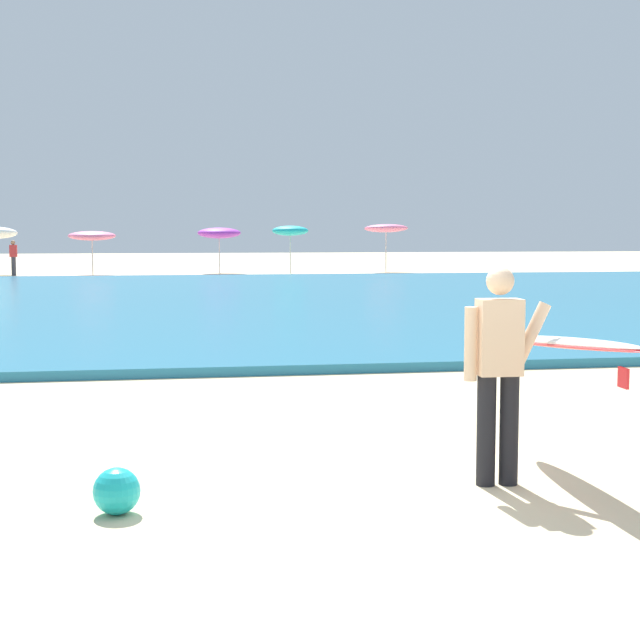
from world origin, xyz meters
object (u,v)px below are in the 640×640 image
(beach_umbrella_3, at_px, (219,233))
(surfer_with_board, at_px, (531,355))
(beach_ball, at_px, (117,491))
(beachgoer_near_row_left, at_px, (13,257))
(beach_umbrella_4, at_px, (290,231))
(beach_umbrella_5, at_px, (386,228))
(beach_umbrella_2, at_px, (92,236))

(beach_umbrella_3, bearing_deg, surfer_with_board, -90.01)
(beach_ball, bearing_deg, beachgoer_near_row_left, 99.09)
(surfer_with_board, bearing_deg, beach_ball, -174.60)
(beach_ball, bearing_deg, beach_umbrella_4, 80.30)
(surfer_with_board, xyz_separation_m, beach_umbrella_5, (8.08, 38.36, 1.09))
(beach_umbrella_5, bearing_deg, surfer_with_board, -101.89)
(surfer_with_board, bearing_deg, beachgoer_near_row_left, 103.85)
(beach_umbrella_5, bearing_deg, beach_ball, -106.27)
(beach_umbrella_2, xyz_separation_m, beach_umbrella_3, (5.82, 0.75, 0.12))
(surfer_with_board, height_order, beach_umbrella_4, beach_umbrella_4)
(beach_umbrella_2, distance_m, beach_umbrella_3, 5.87)
(beach_umbrella_3, distance_m, beachgoer_near_row_left, 9.38)
(beach_umbrella_4, distance_m, beachgoer_near_row_left, 12.60)
(surfer_with_board, relative_size, beach_umbrella_3, 1.32)
(beach_umbrella_4, bearing_deg, beach_umbrella_3, 165.23)
(beach_ball, bearing_deg, beach_umbrella_2, 93.93)
(surfer_with_board, relative_size, beach_ball, 8.47)
(beach_umbrella_2, distance_m, beach_umbrella_4, 9.10)
(beach_umbrella_4, bearing_deg, surfer_with_board, -94.98)
(beachgoer_near_row_left, bearing_deg, beach_umbrella_4, 0.40)
(beach_umbrella_3, bearing_deg, beachgoer_near_row_left, -174.15)
(beach_umbrella_2, bearing_deg, beach_umbrella_3, 7.32)
(surfer_with_board, height_order, beachgoer_near_row_left, surfer_with_board)
(beach_umbrella_5, xyz_separation_m, beach_ball, (-11.28, -38.67, -1.96))
(beach_umbrella_2, distance_m, beachgoer_near_row_left, 3.57)
(surfer_with_board, distance_m, beach_umbrella_4, 37.80)
(beach_umbrella_3, relative_size, beach_ball, 6.40)
(beach_umbrella_3, distance_m, beach_ball, 38.98)
(beach_umbrella_2, height_order, beach_umbrella_4, beach_umbrella_4)
(surfer_with_board, height_order, beach_umbrella_3, beach_umbrella_3)
(beachgoer_near_row_left, bearing_deg, beach_ball, -80.91)
(beach_umbrella_4, height_order, beachgoer_near_row_left, beach_umbrella_4)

